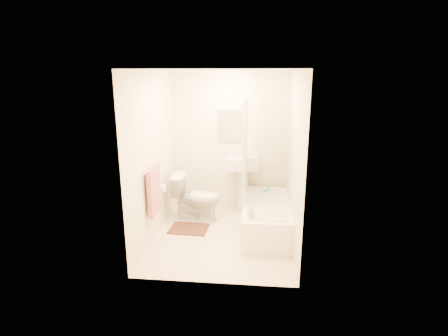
# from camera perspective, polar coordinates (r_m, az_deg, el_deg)

# --- Properties ---
(floor) EXTENTS (2.40, 2.40, 0.00)m
(floor) POSITION_cam_1_polar(r_m,az_deg,el_deg) (5.31, -0.27, -11.18)
(floor) COLOR beige
(floor) RESTS_ON ground
(ceiling) EXTENTS (2.40, 2.40, 0.00)m
(ceiling) POSITION_cam_1_polar(r_m,az_deg,el_deg) (4.77, -0.31, 15.66)
(ceiling) COLOR white
(ceiling) RESTS_ON ground
(wall_back) EXTENTS (2.00, 0.02, 2.40)m
(wall_back) POSITION_cam_1_polar(r_m,az_deg,el_deg) (6.08, 0.89, 4.12)
(wall_back) COLOR beige
(wall_back) RESTS_ON ground
(wall_left) EXTENTS (0.02, 2.40, 2.40)m
(wall_left) POSITION_cam_1_polar(r_m,az_deg,el_deg) (5.11, -11.53, 1.74)
(wall_left) COLOR beige
(wall_left) RESTS_ON ground
(wall_right) EXTENTS (0.02, 2.40, 2.40)m
(wall_right) POSITION_cam_1_polar(r_m,az_deg,el_deg) (4.91, 11.41, 1.21)
(wall_right) COLOR beige
(wall_right) RESTS_ON ground
(mirror) EXTENTS (0.40, 0.03, 0.55)m
(mirror) POSITION_cam_1_polar(r_m,az_deg,el_deg) (6.01, 0.88, 6.89)
(mirror) COLOR white
(mirror) RESTS_ON wall_back
(curtain_rod) EXTENTS (0.03, 1.70, 0.03)m
(curtain_rod) POSITION_cam_1_polar(r_m,az_deg,el_deg) (4.86, 3.41, 10.91)
(curtain_rod) COLOR silver
(curtain_rod) RESTS_ON wall_back
(shower_curtain) EXTENTS (0.04, 0.80, 1.55)m
(shower_curtain) POSITION_cam_1_polar(r_m,az_deg,el_deg) (5.37, 3.46, 2.87)
(shower_curtain) COLOR silver
(shower_curtain) RESTS_ON curtain_rod
(towel_bar) EXTENTS (0.02, 0.60, 0.02)m
(towel_bar) POSITION_cam_1_polar(r_m,az_deg,el_deg) (4.89, -11.86, -0.08)
(towel_bar) COLOR silver
(towel_bar) RESTS_ON wall_left
(towel) EXTENTS (0.06, 0.45, 0.66)m
(towel) POSITION_cam_1_polar(r_m,az_deg,el_deg) (4.97, -11.34, -3.66)
(towel) COLOR #CC7266
(towel) RESTS_ON towel_bar
(toilet_paper) EXTENTS (0.11, 0.12, 0.12)m
(toilet_paper) POSITION_cam_1_polar(r_m,az_deg,el_deg) (5.33, -10.16, -3.22)
(toilet_paper) COLOR white
(toilet_paper) RESTS_ON wall_left
(toilet) EXTENTS (0.79, 0.44, 0.77)m
(toilet) POSITION_cam_1_polar(r_m,az_deg,el_deg) (5.78, -4.52, -4.88)
(toilet) COLOR silver
(toilet) RESTS_ON floor
(sink) EXTENTS (0.56, 0.45, 1.07)m
(sink) POSITION_cam_1_polar(r_m,az_deg,el_deg) (6.09, 3.10, -2.34)
(sink) COLOR silver
(sink) RESTS_ON floor
(bathtub) EXTENTS (0.70, 1.61, 0.45)m
(bathtub) POSITION_cam_1_polar(r_m,az_deg,el_deg) (5.47, 6.88, -7.89)
(bathtub) COLOR white
(bathtub) RESTS_ON floor
(bath_mat) EXTENTS (0.61, 0.47, 0.02)m
(bath_mat) POSITION_cam_1_polar(r_m,az_deg,el_deg) (5.58, -5.76, -9.84)
(bath_mat) COLOR #471E18
(bath_mat) RESTS_ON floor
(soap_bottle) EXTENTS (0.10, 0.11, 0.19)m
(soap_bottle) POSITION_cam_1_polar(r_m,az_deg,el_deg) (4.79, 4.44, -7.08)
(soap_bottle) COLOR silver
(soap_bottle) RESTS_ON bathtub
(scrub_brush) EXTENTS (0.12, 0.19, 0.04)m
(scrub_brush) POSITION_cam_1_polar(r_m,az_deg,el_deg) (5.90, 6.90, -3.63)
(scrub_brush) COLOR #36C27E
(scrub_brush) RESTS_ON bathtub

